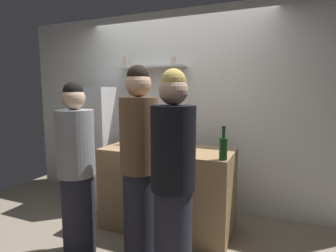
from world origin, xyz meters
TOP-DOWN VIEW (x-y plane):
  - ground_plane at (0.00, 0.00)m, footprint 5.28×5.28m
  - back_wall_assembly at (-0.00, 1.25)m, footprint 4.80×0.32m
  - refrigerator at (-0.98, 0.85)m, footprint 0.56×0.69m
  - counter at (0.19, 0.51)m, footprint 1.43×0.69m
  - baking_pan at (0.21, 0.63)m, footprint 0.34×0.24m
  - utensil_holder at (0.36, 0.30)m, footprint 0.11×0.11m
  - wine_bottle_green_glass at (0.85, 0.24)m, footprint 0.08×0.08m
  - wine_bottle_amber_glass at (-0.35, 0.52)m, footprint 0.08×0.08m
  - water_bottle_plastic at (-0.33, 0.65)m, footprint 0.09×0.09m
  - person_blonde at (0.58, -0.35)m, footprint 0.34×0.34m
  - person_grey_hoodie at (-0.40, -0.28)m, footprint 0.34×0.34m
  - person_brown_jacket at (0.17, -0.13)m, footprint 0.34×0.34m

SIDE VIEW (x-z plane):
  - ground_plane at x=0.00m, z-range 0.00..0.00m
  - counter at x=0.19m, z-range 0.00..0.92m
  - refrigerator at x=-0.98m, z-range 0.00..1.60m
  - person_grey_hoodie at x=-0.40m, z-range -0.01..1.62m
  - person_blonde at x=0.58m, z-range -0.01..1.70m
  - person_brown_jacket at x=0.17m, z-range 0.00..1.77m
  - baking_pan at x=0.21m, z-range 0.92..0.97m
  - utensil_holder at x=0.36m, z-range 0.87..1.09m
  - water_bottle_plastic at x=-0.33m, z-range 0.90..1.13m
  - wine_bottle_green_glass at x=0.85m, z-range 0.88..1.19m
  - wine_bottle_amber_glass at x=-0.35m, z-range 0.88..1.19m
  - back_wall_assembly at x=0.00m, z-range 0.00..2.60m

